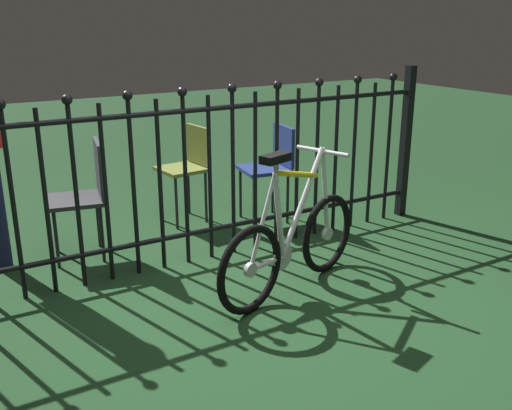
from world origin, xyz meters
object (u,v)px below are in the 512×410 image
at_px(chair_olive, 189,163).
at_px(chair_navy, 272,162).
at_px(bicycle, 292,243).
at_px(chair_charcoal, 86,189).

xyz_separation_m(chair_olive, chair_navy, (0.62, -0.36, 0.00)).
relative_size(bicycle, chair_charcoal, 1.51).
bearing_deg(chair_navy, chair_olive, 150.12).
distance_m(bicycle, chair_navy, 1.41).
xyz_separation_m(bicycle, chair_charcoal, (-0.96, 1.24, 0.19)).
height_order(chair_olive, chair_charcoal, chair_charcoal).
xyz_separation_m(bicycle, chair_olive, (0.02, 1.61, 0.19)).
bearing_deg(bicycle, chair_olive, 89.39).
bearing_deg(bicycle, chair_charcoal, 127.63).
bearing_deg(chair_navy, chair_charcoal, -179.80).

